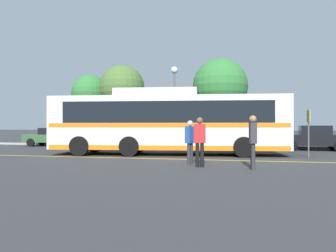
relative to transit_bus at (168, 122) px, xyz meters
The scene contains 16 objects.
ground_plane 1.81m from the transit_bus, 116.39° to the left, with size 220.00×220.00×0.00m, color #38383A.
lane_strip_0 2.81m from the transit_bus, 89.56° to the right, with size 0.20×32.16×0.01m, color gold.
curb_strip 6.80m from the transit_bus, 89.85° to the left, with size 40.16×0.36×0.15m, color #99999E.
transit_bus is the anchor object (origin of this frame).
parked_car_0 11.60m from the transit_bus, 152.32° to the left, with size 4.06×1.99×1.38m.
parked_car_1 7.22m from the transit_bus, 133.71° to the left, with size 4.36×2.06×1.40m.
parked_car_2 5.60m from the transit_bus, 72.26° to the left, with size 4.98×2.17×1.57m.
parked_car_3 9.79m from the transit_bus, 32.69° to the left, with size 4.29×2.18×1.55m.
pedestrian_0 5.43m from the transit_bus, 64.44° to the right, with size 0.44×0.25×1.83m.
pedestrian_1 6.70m from the transit_bus, 50.92° to the right, with size 0.27×0.44×1.87m.
pedestrian_2 4.55m from the transit_bus, 65.72° to the right, with size 0.38×0.47×1.73m.
bus_stop_sign 6.92m from the transit_bus, ahead, with size 0.08×0.40×2.32m.
street_lamp 8.63m from the transit_bus, 99.24° to the left, with size 0.54×0.54×6.14m.
tree_0 8.98m from the transit_bus, 75.15° to the left, with size 4.16×4.16×6.64m.
tree_1 14.30m from the transit_bus, 132.75° to the left, with size 3.31×3.31×6.14m.
tree_2 10.38m from the transit_bus, 124.68° to the left, with size 3.61×3.61×6.47m.
Camera 1 is at (4.06, -17.23, 1.50)m, focal length 35.00 mm.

